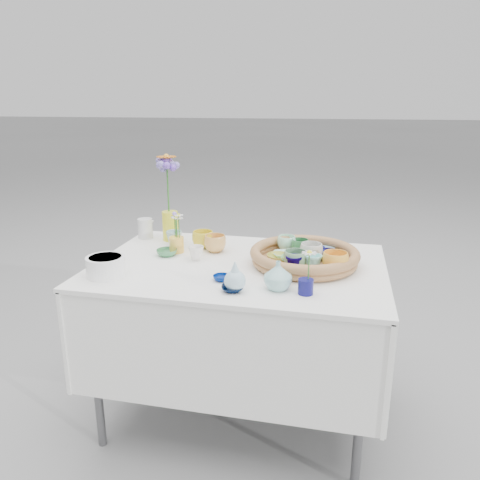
% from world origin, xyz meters
% --- Properties ---
extents(ground, '(80.00, 80.00, 0.00)m').
position_xyz_m(ground, '(0.00, 0.00, 0.00)').
color(ground, gray).
extents(display_table, '(1.26, 0.86, 0.77)m').
position_xyz_m(display_table, '(0.00, 0.00, 0.00)').
color(display_table, white).
rests_on(display_table, ground).
extents(wicker_tray, '(0.47, 0.47, 0.08)m').
position_xyz_m(wicker_tray, '(0.28, 0.05, 0.80)').
color(wicker_tray, brown).
rests_on(wicker_tray, display_table).
extents(tray_ceramic_0, '(0.11, 0.11, 0.03)m').
position_xyz_m(tray_ceramic_0, '(0.31, 0.16, 0.80)').
color(tray_ceramic_0, navy).
rests_on(tray_ceramic_0, wicker_tray).
extents(tray_ceramic_1, '(0.13, 0.13, 0.03)m').
position_xyz_m(tray_ceramic_1, '(0.38, 0.11, 0.80)').
color(tray_ceramic_1, '#0D0B39').
rests_on(tray_ceramic_1, wicker_tray).
extents(tray_ceramic_2, '(0.14, 0.14, 0.08)m').
position_xyz_m(tray_ceramic_2, '(0.41, -0.06, 0.83)').
color(tray_ceramic_2, '#FBAC36').
rests_on(tray_ceramic_2, wicker_tray).
extents(tray_ceramic_3, '(0.12, 0.12, 0.03)m').
position_xyz_m(tray_ceramic_3, '(0.24, 0.02, 0.80)').
color(tray_ceramic_3, '#5BA96A').
rests_on(tray_ceramic_3, wicker_tray).
extents(tray_ceramic_4, '(0.12, 0.12, 0.08)m').
position_xyz_m(tray_ceramic_4, '(0.25, -0.05, 0.82)').
color(tray_ceramic_4, '#70A077').
rests_on(tray_ceramic_4, wicker_tray).
extents(tray_ceramic_5, '(0.11, 0.11, 0.02)m').
position_xyz_m(tray_ceramic_5, '(0.19, 0.08, 0.80)').
color(tray_ceramic_5, '#A9E4D5').
rests_on(tray_ceramic_5, wicker_tray).
extents(tray_ceramic_6, '(0.09, 0.09, 0.07)m').
position_xyz_m(tray_ceramic_6, '(0.18, 0.19, 0.82)').
color(tray_ceramic_6, '#B3FCD9').
rests_on(tray_ceramic_6, wicker_tray).
extents(tray_ceramic_7, '(0.12, 0.12, 0.08)m').
position_xyz_m(tray_ceramic_7, '(0.31, 0.06, 0.82)').
color(tray_ceramic_7, silver).
rests_on(tray_ceramic_7, wicker_tray).
extents(tray_ceramic_8, '(0.13, 0.13, 0.02)m').
position_xyz_m(tray_ceramic_8, '(0.35, 0.18, 0.80)').
color(tray_ceramic_8, '#88B7CF').
rests_on(tray_ceramic_8, wicker_tray).
extents(tray_ceramic_9, '(0.07, 0.07, 0.06)m').
position_xyz_m(tray_ceramic_9, '(0.25, -0.08, 0.82)').
color(tray_ceramic_9, '#09023C').
rests_on(tray_ceramic_9, wicker_tray).
extents(tray_ceramic_10, '(0.12, 0.12, 0.03)m').
position_xyz_m(tray_ceramic_10, '(0.17, 0.02, 0.80)').
color(tray_ceramic_10, '#D7CC50').
rests_on(tray_ceramic_10, wicker_tray).
extents(tray_ceramic_11, '(0.08, 0.08, 0.07)m').
position_xyz_m(tray_ceramic_11, '(0.33, -0.06, 0.82)').
color(tray_ceramic_11, '#8FE9E2').
rests_on(tray_ceramic_11, wicker_tray).
extents(tray_ceramic_12, '(0.08, 0.08, 0.06)m').
position_xyz_m(tray_ceramic_12, '(0.25, 0.17, 0.82)').
color(tray_ceramic_12, '#327441').
rests_on(tray_ceramic_12, wicker_tray).
extents(loose_ceramic_0, '(0.13, 0.13, 0.08)m').
position_xyz_m(loose_ceramic_0, '(-0.23, 0.20, 0.81)').
color(loose_ceramic_0, yellow).
rests_on(loose_ceramic_0, display_table).
extents(loose_ceramic_1, '(0.10, 0.10, 0.08)m').
position_xyz_m(loose_ceramic_1, '(-0.15, 0.15, 0.81)').
color(loose_ceramic_1, '#E0A253').
rests_on(loose_ceramic_1, display_table).
extents(loose_ceramic_2, '(0.11, 0.11, 0.03)m').
position_xyz_m(loose_ceramic_2, '(-0.35, 0.04, 0.78)').
color(loose_ceramic_2, '#397E4C').
rests_on(loose_ceramic_2, display_table).
extents(loose_ceramic_3, '(0.08, 0.08, 0.06)m').
position_xyz_m(loose_ceramic_3, '(-0.20, 0.02, 0.80)').
color(loose_ceramic_3, white).
rests_on(loose_ceramic_3, display_table).
extents(loose_ceramic_4, '(0.07, 0.07, 0.02)m').
position_xyz_m(loose_ceramic_4, '(-0.02, -0.20, 0.78)').
color(loose_ceramic_4, navy).
rests_on(loose_ceramic_4, display_table).
extents(loose_ceramic_5, '(0.10, 0.10, 0.07)m').
position_xyz_m(loose_ceramic_5, '(-0.38, 0.21, 0.80)').
color(loose_ceramic_5, '#94BBB4').
rests_on(loose_ceramic_5, display_table).
extents(loose_ceramic_6, '(0.10, 0.10, 0.02)m').
position_xyz_m(loose_ceramic_6, '(0.04, -0.30, 0.78)').
color(loose_ceramic_6, black).
rests_on(loose_ceramic_6, display_table).
extents(fluted_bowl, '(0.20, 0.20, 0.08)m').
position_xyz_m(fluted_bowl, '(-0.50, -0.26, 0.81)').
color(fluted_bowl, white).
rests_on(fluted_bowl, display_table).
extents(bud_vase_paleblue, '(0.11, 0.11, 0.13)m').
position_xyz_m(bud_vase_paleblue, '(0.05, -0.30, 0.83)').
color(bud_vase_paleblue, '#A8CEDE').
rests_on(bud_vase_paleblue, display_table).
extents(bud_vase_seafoam, '(0.13, 0.13, 0.11)m').
position_xyz_m(bud_vase_seafoam, '(0.21, -0.25, 0.82)').
color(bud_vase_seafoam, '#90C8C6').
rests_on(bud_vase_seafoam, display_table).
extents(bud_vase_cobalt, '(0.07, 0.07, 0.06)m').
position_xyz_m(bud_vase_cobalt, '(0.31, -0.27, 0.79)').
color(bud_vase_cobalt, '#0D0C54').
rests_on(bud_vase_cobalt, display_table).
extents(single_daisy, '(0.08, 0.08, 0.12)m').
position_xyz_m(single_daisy, '(0.32, -0.26, 0.87)').
color(single_daisy, white).
rests_on(single_daisy, bud_vase_cobalt).
extents(tall_vase_yellow, '(0.09, 0.09, 0.15)m').
position_xyz_m(tall_vase_yellow, '(-0.42, 0.29, 0.84)').
color(tall_vase_yellow, yellow).
rests_on(tall_vase_yellow, display_table).
extents(gerbera, '(0.14, 0.14, 0.29)m').
position_xyz_m(gerbera, '(-0.44, 0.30, 1.05)').
color(gerbera, orange).
rests_on(gerbera, tall_vase_yellow).
extents(hydrangea, '(0.12, 0.12, 0.31)m').
position_xyz_m(hydrangea, '(-0.43, 0.30, 1.03)').
color(hydrangea, '#6D44C5').
rests_on(hydrangea, tall_vase_yellow).
extents(white_pitcher, '(0.11, 0.08, 0.10)m').
position_xyz_m(white_pitcher, '(-0.57, 0.30, 0.82)').
color(white_pitcher, silver).
rests_on(white_pitcher, display_table).
extents(daisy_cup, '(0.08, 0.08, 0.07)m').
position_xyz_m(daisy_cup, '(-0.32, 0.10, 0.80)').
color(daisy_cup, yellow).
rests_on(daisy_cup, display_table).
extents(daisy_posy, '(0.08, 0.08, 0.13)m').
position_xyz_m(daisy_posy, '(-0.32, 0.11, 0.90)').
color(daisy_posy, white).
rests_on(daisy_posy, daisy_cup).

